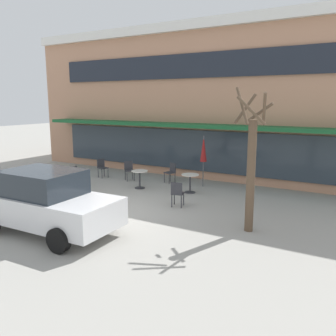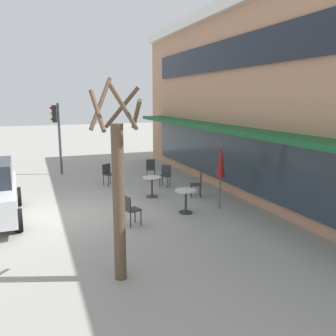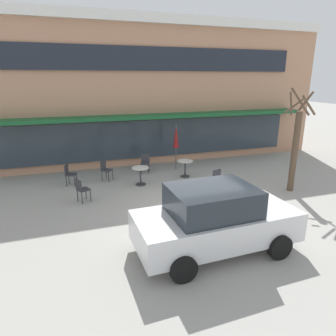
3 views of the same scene
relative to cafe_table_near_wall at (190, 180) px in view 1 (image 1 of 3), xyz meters
The scene contains 12 objects.
ground_plane 3.60m from the cafe_table_near_wall, 106.67° to the right, with size 80.00×80.00×0.00m, color #9E9B93.
building_facade 7.32m from the cafe_table_near_wall, 98.86° to the left, with size 19.76×9.10×7.24m.
cafe_table_near_wall is the anchor object (origin of this frame).
cafe_table_streetside 2.22m from the cafe_table_near_wall, 169.37° to the right, with size 0.70×0.70×0.76m.
patio_umbrella_green_folded 1.66m from the cafe_table_near_wall, 90.24° to the left, with size 0.28×0.28×2.20m.
cafe_chair_0 4.88m from the cafe_table_near_wall, 161.46° to the right, with size 0.53×0.53×0.89m.
cafe_chair_1 5.04m from the cafe_table_near_wall, behind, with size 0.50×0.50×0.89m.
cafe_chair_2 2.02m from the cafe_table_near_wall, 75.74° to the right, with size 0.49×0.49×0.89m.
cafe_chair_3 3.56m from the cafe_table_near_wall, 169.79° to the left, with size 0.56×0.56×0.89m.
cafe_chair_4 1.97m from the cafe_table_near_wall, 142.95° to the left, with size 0.52×0.52×0.89m.
parked_sedan 6.10m from the cafe_table_near_wall, 104.35° to the right, with size 4.26×2.12×1.76m.
street_tree 4.67m from the cafe_table_near_wall, 41.17° to the right, with size 0.98×1.05×4.02m.
Camera 1 is at (7.31, -9.01, 3.66)m, focal length 38.00 mm.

